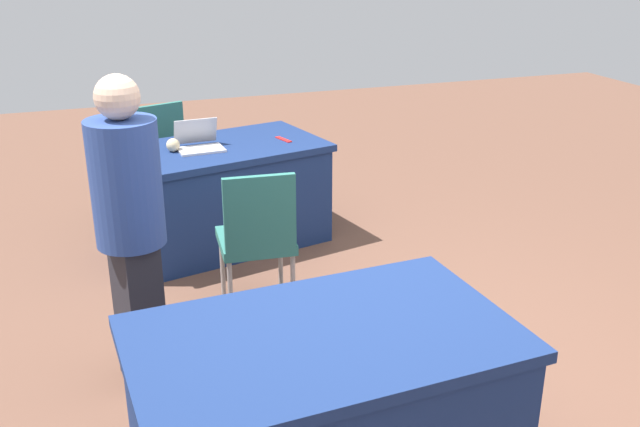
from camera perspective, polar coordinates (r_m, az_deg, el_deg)
ground_plane at (r=3.87m, az=2.62°, el=-13.53°), size 14.40×14.40×0.00m
table_foreground at (r=5.42m, az=-7.98°, el=1.44°), size 1.69×1.17×0.77m
table_mid_left at (r=3.03m, az=0.23°, el=-15.71°), size 1.56×1.00×0.77m
chair_tucked_left at (r=6.11m, az=-13.02°, el=4.94°), size 0.56×0.56×0.95m
chair_tucked_right at (r=4.29m, az=-5.03°, el=-1.63°), size 0.47×0.47×0.95m
person_attendee_browsing at (r=3.62m, az=-14.90°, el=-0.61°), size 0.42×0.42×1.62m
laptop_silver at (r=5.24m, az=-9.59°, el=5.50°), size 0.33×0.31×0.21m
yarn_ball at (r=5.20m, az=-11.63°, el=5.36°), size 0.10×0.10×0.10m
scissors_red at (r=5.42m, az=-2.93°, el=5.91°), size 0.09×0.18×0.01m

